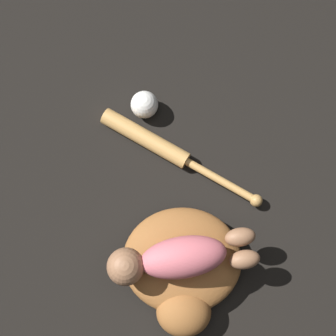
{
  "coord_description": "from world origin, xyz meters",
  "views": [
    {
      "loc": [
        0.04,
        0.07,
        1.27
      ],
      "look_at": [
        0.16,
        -0.22,
        0.07
      ],
      "focal_mm": 50.0,
      "sensor_mm": 36.0,
      "label": 1
    }
  ],
  "objects": [
    {
      "name": "baseball_glove",
      "position": [
        0.03,
        0.0,
        0.05
      ],
      "size": [
        0.39,
        0.39,
        0.09
      ],
      "color": "#935B2D",
      "rests_on": "ground"
    },
    {
      "name": "baseball_bat",
      "position": [
        0.21,
        -0.28,
        0.02
      ],
      "size": [
        0.5,
        0.1,
        0.05
      ],
      "color": "tan",
      "rests_on": "ground"
    },
    {
      "name": "baby_figure",
      "position": [
        0.05,
        -0.01,
        0.14
      ],
      "size": [
        0.35,
        0.26,
        0.09
      ],
      "color": "#D16670",
      "rests_on": "baseball_glove"
    },
    {
      "name": "ground_plane",
      "position": [
        0.0,
        0.0,
        0.0
      ],
      "size": [
        6.0,
        6.0,
        0.0
      ],
      "primitive_type": "plane",
      "color": "black"
    },
    {
      "name": "baseball",
      "position": [
        0.3,
        -0.37,
        0.04
      ],
      "size": [
        0.08,
        0.08,
        0.08
      ],
      "color": "white",
      "rests_on": "ground"
    }
  ]
}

